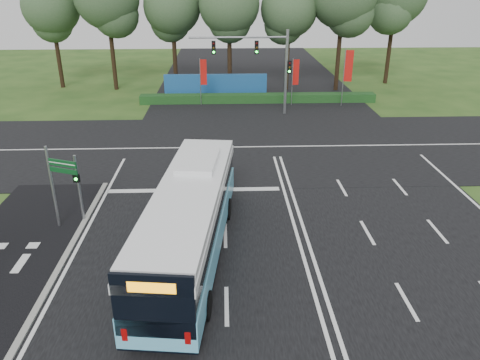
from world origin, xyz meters
The scene contains 14 objects.
ground centered at (0.00, 0.00, 0.00)m, with size 120.00×120.00×0.00m, color #254818.
road_main centered at (0.00, 0.00, 0.02)m, with size 20.00×120.00×0.04m, color black.
road_cross centered at (0.00, 12.00, 0.03)m, with size 120.00×14.00×0.05m, color black.
kerb_strip centered at (-10.10, -3.00, 0.06)m, with size 0.25×18.00×0.12m, color gray.
city_bus centered at (-4.75, -1.61, 1.76)m, with size 3.89×12.40×3.50m.
pedestrian_signal centered at (-10.20, 1.71, 1.86)m, with size 0.30×0.42×3.40m.
street_sign centered at (-10.90, 1.07, 2.56)m, with size 1.48×0.66×4.06m.
banner_flag_left centered at (-5.10, 23.73, 2.78)m, with size 0.63×0.08×4.24m.
banner_flag_mid centered at (3.20, 23.43, 2.77)m, with size 0.62×0.17×4.23m.
banner_flag_right centered at (7.77, 22.87, 3.31)m, with size 0.74×0.23×5.12m.
traffic_light_gantry centered at (0.21, 20.50, 4.66)m, with size 8.41×0.28×7.00m.
hedge centered at (0.00, 24.50, 0.40)m, with size 22.00×1.20×0.80m, color #153B16.
blue_hoarding centered at (-4.00, 27.00, 1.10)m, with size 10.00×0.30×2.20m, color #1A5291.
eucalyptus_row centered at (-1.70, 30.69, 8.71)m, with size 41.22×9.75×12.59m.
Camera 1 is at (-3.33, -18.65, 11.01)m, focal length 35.00 mm.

